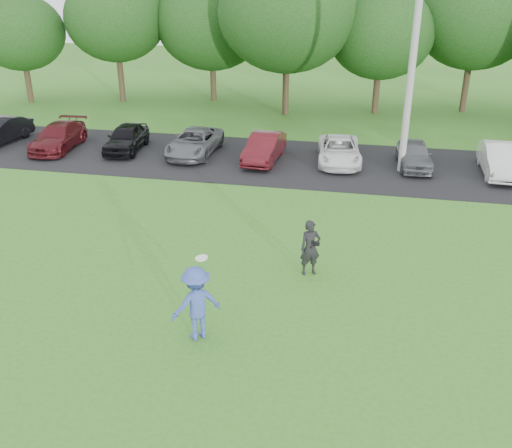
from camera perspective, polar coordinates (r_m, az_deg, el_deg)
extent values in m
plane|color=#377320|center=(13.21, -3.11, -11.34)|extent=(100.00, 100.00, 0.00)
cube|color=black|center=(24.75, 4.44, 6.17)|extent=(32.00, 6.50, 0.03)
cylinder|color=#A09F9B|center=(23.32, 15.45, 15.96)|extent=(0.28, 0.28, 9.27)
imported|color=#3C51A9|center=(12.81, -5.98, -7.90)|extent=(1.31, 1.23, 1.78)
cylinder|color=white|center=(12.27, -5.48, -3.40)|extent=(0.27, 0.27, 0.07)
imported|color=black|center=(15.44, 5.45, -2.39)|extent=(0.67, 0.58, 1.56)
cube|color=black|center=(15.17, 6.08, -1.97)|extent=(0.17, 0.15, 0.10)
imported|color=#4E1116|center=(27.92, -19.17, 8.25)|extent=(1.92, 4.03, 1.13)
imported|color=black|center=(26.79, -12.84, 8.42)|extent=(1.73, 3.61, 1.19)
imported|color=slate|center=(25.74, -6.18, 8.14)|extent=(1.91, 3.99, 1.10)
imported|color=#4B1016|center=(24.68, 0.83, 7.64)|extent=(1.43, 3.59, 1.16)
imported|color=white|center=(24.71, 8.32, 7.28)|extent=(2.15, 3.97, 1.06)
imported|color=#5A5C61|center=(24.76, 15.55, 6.74)|extent=(1.56, 3.34, 1.11)
imported|color=silver|center=(25.00, 23.22, 5.92)|extent=(1.31, 3.67, 1.21)
cylinder|color=#38281C|center=(38.72, -21.78, 12.84)|extent=(0.36, 0.36, 2.20)
ellipsoid|color=#214C19|center=(38.31, -22.51, 17.29)|extent=(5.20, 5.20, 4.42)
cylinder|color=#38281C|center=(37.26, -13.33, 13.89)|extent=(0.36, 0.36, 2.70)
ellipsoid|color=#214C19|center=(36.82, -13.89, 19.36)|extent=(5.94, 5.94, 5.05)
cylinder|color=#38281C|center=(36.72, -4.29, 13.91)|extent=(0.36, 0.36, 2.20)
ellipsoid|color=#214C19|center=(36.25, -4.48, 19.52)|extent=(6.68, 6.68, 5.68)
cylinder|color=#38281C|center=(32.94, 2.98, 13.19)|extent=(0.36, 0.36, 2.70)
ellipsoid|color=#214C19|center=(32.40, 3.15, 20.37)|extent=(7.42, 7.42, 6.31)
cylinder|color=#38281C|center=(34.00, 11.91, 12.63)|extent=(0.36, 0.36, 2.20)
ellipsoid|color=#214C19|center=(33.52, 12.41, 18.09)|extent=(5.76, 5.76, 4.90)
cylinder|color=#38281C|center=(35.71, 20.19, 12.65)|extent=(0.36, 0.36, 2.70)
ellipsoid|color=#214C19|center=(35.23, 21.12, 18.65)|extent=(6.50, 6.50, 5.53)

